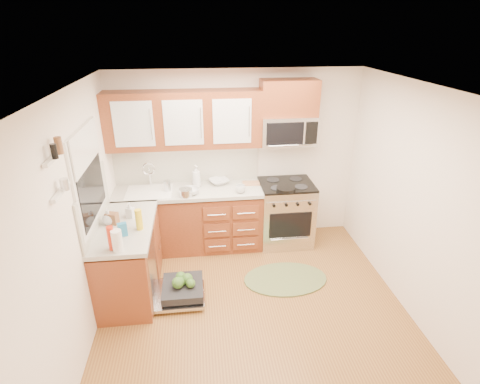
{
  "coord_description": "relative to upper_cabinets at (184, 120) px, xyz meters",
  "views": [
    {
      "loc": [
        -0.57,
        -3.36,
        3.04
      ],
      "look_at": [
        -0.06,
        0.85,
        1.12
      ],
      "focal_mm": 28.0,
      "sensor_mm": 36.0,
      "label": 1
    }
  ],
  "objects": [
    {
      "name": "cup",
      "position": [
        0.72,
        -0.32,
        -0.9
      ],
      "size": [
        0.17,
        0.17,
        0.11
      ],
      "primitive_type": "imported",
      "rotation": [
        0.0,
        0.0,
        0.33
      ],
      "color": "#999999",
      "rests_on": "countertop_back"
    },
    {
      "name": "stock_pot",
      "position": [
        -0.02,
        -0.35,
        -0.9
      ],
      "size": [
        0.23,
        0.23,
        0.11
      ],
      "primitive_type": "cylinder",
      "rotation": [
        0.0,
        0.0,
        -0.43
      ],
      "color": "silver",
      "rests_on": "countertop_back"
    },
    {
      "name": "countertop_left",
      "position": [
        -0.71,
        -1.05,
        -0.97
      ],
      "size": [
        0.64,
        1.27,
        0.05
      ],
      "primitive_type": "cube",
      "color": "beige",
      "rests_on": "base_cabinet_left"
    },
    {
      "name": "blue_carton",
      "position": [
        -0.69,
        -1.3,
        -0.87
      ],
      "size": [
        0.11,
        0.09,
        0.15
      ],
      "primitive_type": "cube",
      "rotation": [
        0.0,
        0.0,
        0.34
      ],
      "color": "teal",
      "rests_on": "countertop_left"
    },
    {
      "name": "wall_left",
      "position": [
        -1.02,
        -1.57,
        -0.62
      ],
      "size": [
        0.04,
        3.5,
        2.5
      ],
      "primitive_type": "cube",
      "color": "white",
      "rests_on": "ground"
    },
    {
      "name": "wall_back",
      "position": [
        0.73,
        0.18,
        -0.62
      ],
      "size": [
        3.5,
        0.04,
        2.5
      ],
      "primitive_type": "cube",
      "color": "white",
      "rests_on": "ground"
    },
    {
      "name": "bowl_a",
      "position": [
        0.45,
        0.03,
        -0.92
      ],
      "size": [
        0.36,
        0.36,
        0.07
      ],
      "primitive_type": "imported",
      "rotation": [
        0.0,
        0.0,
        0.38
      ],
      "color": "#999999",
      "rests_on": "countertop_back"
    },
    {
      "name": "soap_bottle_a",
      "position": [
        0.13,
        -0.06,
        -0.79
      ],
      "size": [
        0.16,
        0.16,
        0.32
      ],
      "primitive_type": "imported",
      "rotation": [
        0.0,
        0.0,
        0.38
      ],
      "color": "#999999",
      "rests_on": "countertop_back"
    },
    {
      "name": "soap_bottle_b",
      "position": [
        -0.67,
        -0.87,
        -0.86
      ],
      "size": [
        0.1,
        0.1,
        0.18
      ],
      "primitive_type": "imported",
      "rotation": [
        0.0,
        0.0,
        -0.28
      ],
      "color": "#999999",
      "rests_on": "countertop_left"
    },
    {
      "name": "shelf_upper",
      "position": [
        -0.99,
        -1.92,
        0.17
      ],
      "size": [
        0.04,
        0.4,
        0.03
      ],
      "primitive_type": "cube",
      "color": "white",
      "rests_on": "ground"
    },
    {
      "name": "upper_cabinets",
      "position": [
        0.0,
        0.0,
        0.0
      ],
      "size": [
        2.05,
        0.35,
        0.75
      ],
      "primitive_type": null,
      "color": "#602F15",
      "rests_on": "ground"
    },
    {
      "name": "ceiling",
      "position": [
        0.73,
        -1.57,
        0.62
      ],
      "size": [
        3.5,
        3.5,
        0.0
      ],
      "primitive_type": "plane",
      "rotation": [
        3.14,
        0.0,
        0.0
      ],
      "color": "white",
      "rests_on": "ground"
    },
    {
      "name": "cutting_board",
      "position": [
        0.91,
        -0.04,
        -0.94
      ],
      "size": [
        0.26,
        0.18,
        0.02
      ],
      "primitive_type": "cube",
      "rotation": [
        0.0,
        0.0,
        -0.08
      ],
      "color": "tan",
      "rests_on": "countertop_back"
    },
    {
      "name": "wooden_box",
      "position": [
        -0.85,
        -1.0,
        -0.88
      ],
      "size": [
        0.15,
        0.13,
        0.13
      ],
      "primitive_type": "cube",
      "rotation": [
        0.0,
        0.0,
        -0.29
      ],
      "color": "brown",
      "rests_on": "countertop_left"
    },
    {
      "name": "countertop_back",
      "position": [
        0.0,
        -0.14,
        -0.97
      ],
      "size": [
        2.07,
        0.64,
        0.05
      ],
      "primitive_type": "cube",
      "color": "beige",
      "rests_on": "base_cabinet_back"
    },
    {
      "name": "cabinet_over_mw",
      "position": [
        1.41,
        0.0,
        0.26
      ],
      "size": [
        0.76,
        0.35,
        0.47
      ],
      "primitive_type": "cube",
      "color": "#602F15",
      "rests_on": "ground"
    },
    {
      "name": "microwave",
      "position": [
        1.41,
        -0.02,
        -0.18
      ],
      "size": [
        0.76,
        0.38,
        0.4
      ],
      "primitive_type": null,
      "color": "silver",
      "rests_on": "ground"
    },
    {
      "name": "paper_towel_roll",
      "position": [
        -0.69,
        -1.59,
        -0.83
      ],
      "size": [
        0.12,
        0.12,
        0.23
      ],
      "primitive_type": "cylinder",
      "rotation": [
        0.0,
        0.0,
        0.15
      ],
      "color": "white",
      "rests_on": "countertop_left"
    },
    {
      "name": "window",
      "position": [
        -1.01,
        -1.07,
        -0.32
      ],
      "size": [
        0.03,
        1.05,
        1.05
      ],
      "primitive_type": null,
      "color": "white",
      "rests_on": "ground"
    },
    {
      "name": "soap_bottle_c",
      "position": [
        -0.9,
        -1.01,
        -0.86
      ],
      "size": [
        0.18,
        0.18,
        0.18
      ],
      "primitive_type": "imported",
      "rotation": [
        0.0,
        0.0,
        -0.33
      ],
      "color": "#999999",
      "rests_on": "countertop_left"
    },
    {
      "name": "wall_front",
      "position": [
        0.73,
        -3.33,
        -0.62
      ],
      "size": [
        3.5,
        0.04,
        2.5
      ],
      "primitive_type": "cube",
      "color": "white",
      "rests_on": "ground"
    },
    {
      "name": "shelf_lower",
      "position": [
        -0.99,
        -1.92,
        -0.12
      ],
      "size": [
        0.04,
        0.4,
        0.03
      ],
      "primitive_type": "cube",
      "color": "white",
      "rests_on": "ground"
    },
    {
      "name": "backsplash_back",
      "position": [
        0.0,
        0.16,
        -0.67
      ],
      "size": [
        2.05,
        0.02,
        0.57
      ],
      "primitive_type": "cube",
      "color": "beige",
      "rests_on": "ground"
    },
    {
      "name": "dishwasher",
      "position": [
        -0.13,
        -1.27,
        -1.77
      ],
      "size": [
        0.7,
        0.6,
        0.2
      ],
      "primitive_type": null,
      "color": "silver",
      "rests_on": "ground"
    },
    {
      "name": "range",
      "position": [
        1.41,
        -0.15,
        -1.4
      ],
      "size": [
        0.76,
        0.64,
        0.95
      ],
      "primitive_type": null,
      "color": "silver",
      "rests_on": "ground"
    },
    {
      "name": "wall_right",
      "position": [
        2.48,
        -1.57,
        -0.62
      ],
      "size": [
        0.04,
        3.5,
        2.5
      ],
      "primitive_type": "cube",
      "color": "white",
      "rests_on": "ground"
    },
    {
      "name": "base_cabinet_left",
      "position": [
        -0.72,
        -1.05,
        -1.45
      ],
      "size": [
        0.6,
        1.25,
        0.85
      ],
      "primitive_type": "cube",
      "color": "#602F15",
      "rests_on": "ground"
    },
    {
      "name": "floor",
      "position": [
        0.73,
        -1.57,
        -1.88
      ],
      "size": [
        3.5,
        3.5,
        0.0
      ],
      "primitive_type": "plane",
      "color": "brown",
      "rests_on": "ground"
    },
    {
      "name": "canister",
      "position": [
        -0.27,
        -0.15,
        -0.87
      ],
      "size": [
        0.12,
        0.12,
        0.15
      ],
      "primitive_type": "cylinder",
      "rotation": [
        0.0,
        0.0,
        0.33
      ],
      "color": "silver",
      "rests_on": "countertop_back"
    },
    {
      "name": "rug",
      "position": [
        1.21,
        -1.09,
        -1.86
      ],
      "size": [
        1.22,
        0.94,
        0.02
      ],
      "primitive_type": null,
      "rotation": [
        0.0,
        0.0,
        0.24
      ],
      "color": "olive",
      "rests_on": "ground"
    },
    {
      "name": "bowl_b",
      "position": [
        0.04,
        -0.29,
        -0.91
      ],
      "size": [
        0.32,
        0.32,
        0.08
      ],
      "primitive_type": "imported",
      "rotation": [
        0.0,
        0.0,
        -0.36
      ],
      "color": "#999999",
      "rests_on": "countertop_back"
    },
    {
      "name": "sink",
      "position": [
        -0.52,
        -0.16,
        -1.07
      ],
      "size": [
        0.62,
        0.5,
        0.26
      ],
      "primitive_type": null,
      "color": "white",
      "rests_on": "ground"
    },
    {
      "name": "mustard_bottle",
      "position": [
        -0.52,
        -1.17,
        -0.83
      ],
      "size": [
        0.08,
        0.08,
        0.24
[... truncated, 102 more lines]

